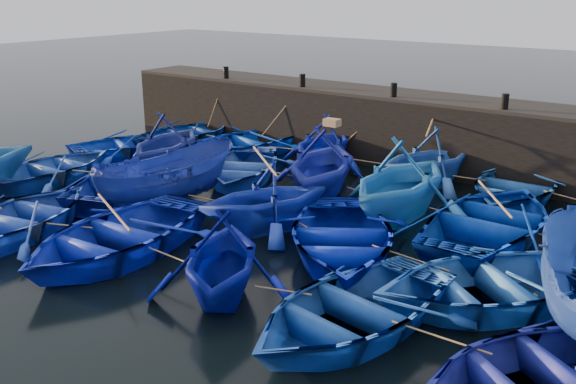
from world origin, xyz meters
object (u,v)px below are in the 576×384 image
Objects in this scene: boat_13 at (54,167)px; boat_0 at (188,133)px; boat_8 at (241,167)px; wooden_crate at (332,122)px.

boat_0 is at bearing -91.51° from boat_13.
boat_0 is 1.03× the size of boat_13.
boat_8 is at bearing -145.51° from boat_13.
boat_0 is 9.45m from wooden_crate.
boat_0 is 6.54m from boat_13.
wooden_crate is (8.81, 3.86, 2.01)m from boat_13.
boat_8 is at bearing 159.49° from boat_0.
wooden_crate is (3.61, 0.04, 1.98)m from boat_8.
boat_0 is 10.26× the size of wooden_crate.
boat_13 is (-5.19, -3.82, -0.03)m from boat_8.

